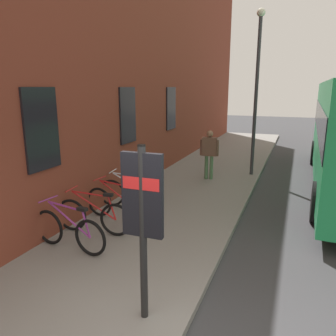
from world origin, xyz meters
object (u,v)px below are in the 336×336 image
at_px(bicycle_far_end, 69,231).
at_px(transit_info_sign, 143,207).
at_px(bicycle_by_door, 117,204).
at_px(bicycle_nearest_sign, 94,216).
at_px(street_lamp, 257,81).
at_px(bicycle_end_of_row, 131,193).
at_px(pedestrian_crossing_street, 209,150).

distance_m(bicycle_far_end, transit_info_sign, 2.76).
height_order(bicycle_by_door, transit_info_sign, transit_info_sign).
xyz_separation_m(bicycle_far_end, bicycle_nearest_sign, (0.82, -0.01, 0.00)).
distance_m(bicycle_nearest_sign, street_lamp, 7.41).
distance_m(bicycle_nearest_sign, bicycle_by_door, 0.85).
bearing_deg(bicycle_far_end, bicycle_end_of_row, -0.43).
height_order(bicycle_nearest_sign, pedestrian_crossing_street, pedestrian_crossing_street).
distance_m(bicycle_nearest_sign, pedestrian_crossing_street, 5.32).
relative_size(bicycle_nearest_sign, pedestrian_crossing_street, 1.05).
height_order(bicycle_by_door, bicycle_end_of_row, same).
relative_size(bicycle_nearest_sign, bicycle_by_door, 1.00).
bearing_deg(bicycle_far_end, pedestrian_crossing_street, -11.32).
relative_size(bicycle_end_of_row, pedestrian_crossing_street, 1.05).
bearing_deg(bicycle_by_door, bicycle_end_of_row, 5.68).
bearing_deg(bicycle_far_end, bicycle_by_door, -3.57).
bearing_deg(street_lamp, bicycle_far_end, 160.95).
bearing_deg(bicycle_nearest_sign, bicycle_end_of_row, -0.46).
bearing_deg(pedestrian_crossing_street, bicycle_nearest_sign, 167.00).
bearing_deg(transit_info_sign, bicycle_far_end, 60.93).
bearing_deg(transit_info_sign, street_lamp, -2.08).
xyz_separation_m(transit_info_sign, street_lamp, (8.38, -0.30, 1.68)).
relative_size(bicycle_nearest_sign, transit_info_sign, 0.74).
distance_m(bicycle_far_end, pedestrian_crossing_street, 6.12).
bearing_deg(bicycle_end_of_row, transit_info_sign, -149.91).
relative_size(bicycle_far_end, bicycle_end_of_row, 1.00).
height_order(bicycle_end_of_row, pedestrian_crossing_street, pedestrian_crossing_street).
relative_size(transit_info_sign, street_lamp, 0.43).
height_order(bicycle_end_of_row, street_lamp, street_lamp).
bearing_deg(bicycle_by_door, pedestrian_crossing_street, -14.20).
distance_m(transit_info_sign, street_lamp, 8.55).
distance_m(bicycle_by_door, transit_info_sign, 3.73).
distance_m(bicycle_far_end, street_lamp, 8.12).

